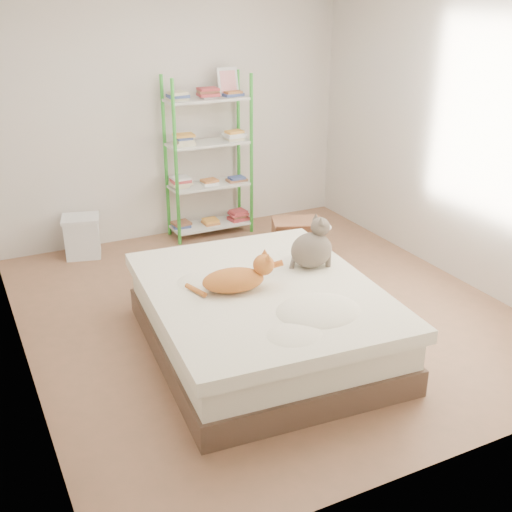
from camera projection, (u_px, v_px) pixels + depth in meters
room at (265, 159)px, 4.87m from camera, size 3.81×4.21×2.61m
bed at (262, 318)px, 4.72m from camera, size 1.74×2.11×0.51m
orange_cat at (233, 277)px, 4.53m from camera, size 0.57×0.38×0.21m
grey_cat at (312, 243)px, 4.88m from camera, size 0.38×0.32×0.40m
shelf_unit at (209, 160)px, 6.73m from camera, size 0.88×0.36×1.74m
cardboard_box at (297, 237)px, 6.46m from camera, size 0.59×0.61×0.39m
white_bin at (82, 236)px, 6.37m from camera, size 0.42×0.39×0.42m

